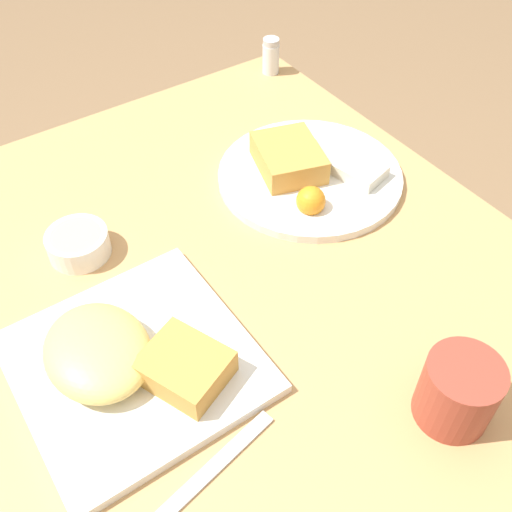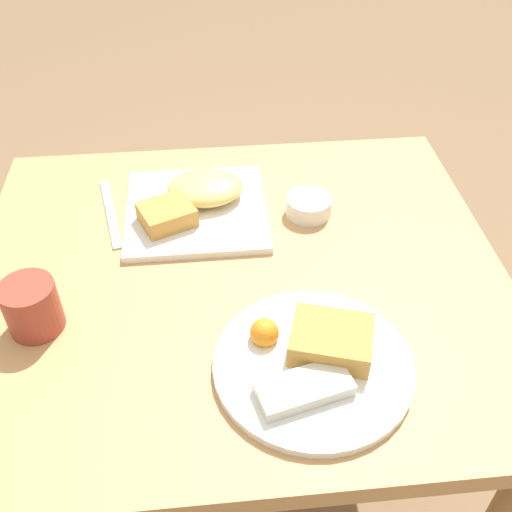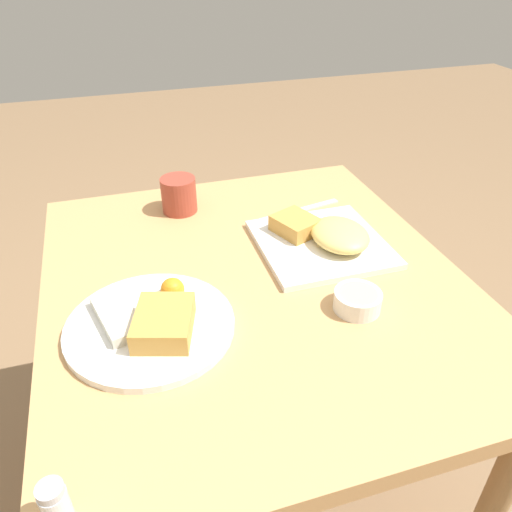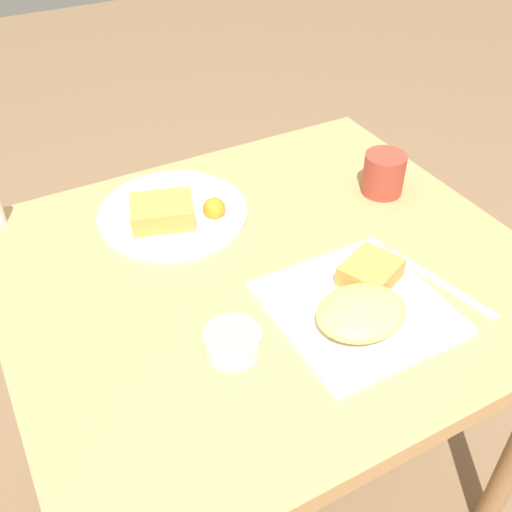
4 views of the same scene
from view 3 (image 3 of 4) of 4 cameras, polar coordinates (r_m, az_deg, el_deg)
ground_plane at (r=1.52m, az=-0.07°, el=-24.45°), size 8.00×8.00×0.00m
dining_table at (r=1.05m, az=-0.10°, el=-6.39°), size 0.92×0.82×0.70m
plate_square_near at (r=1.09m, az=7.85°, el=2.07°), size 0.27×0.27×0.06m
plate_oval_far at (r=0.88m, az=-11.83°, el=-7.48°), size 0.29×0.29×0.05m
sauce_ramekin at (r=0.92m, az=11.52°, el=-4.98°), size 0.09×0.09×0.04m
salt_shaker at (r=0.68m, az=-21.83°, el=-25.12°), size 0.03×0.03×0.07m
butter_knife at (r=1.23m, az=5.02°, el=5.23°), size 0.06×0.22×0.00m
coffee_mug at (r=1.22m, az=-8.81°, el=6.92°), size 0.08×0.08×0.09m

